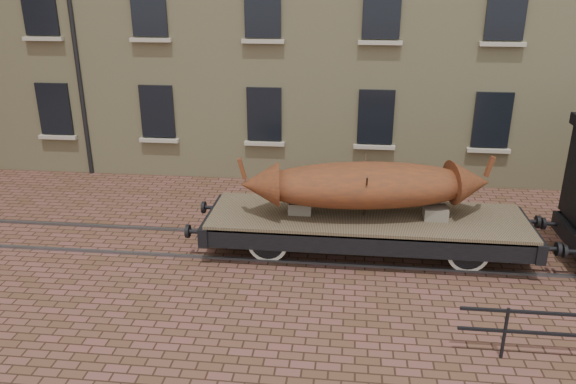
# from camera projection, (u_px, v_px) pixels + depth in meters

# --- Properties ---
(ground) EXTENTS (90.00, 90.00, 0.00)m
(ground) POSITION_uv_depth(u_px,v_px,m) (336.00, 251.00, 13.69)
(ground) COLOR #513422
(rail_track) EXTENTS (30.00, 1.52, 0.06)m
(rail_track) POSITION_uv_depth(u_px,v_px,m) (336.00, 250.00, 13.68)
(rail_track) COLOR #59595E
(rail_track) RESTS_ON ground
(flatcar_wagon) EXTENTS (8.38, 2.27, 1.27)m
(flatcar_wagon) POSITION_uv_depth(u_px,v_px,m) (366.00, 223.00, 13.33)
(flatcar_wagon) COLOR brown
(flatcar_wagon) RESTS_ON ground
(iron_boat) EXTENTS (5.87, 2.31, 1.44)m
(iron_boat) POSITION_uv_depth(u_px,v_px,m) (366.00, 185.00, 13.00)
(iron_boat) COLOR brown
(iron_boat) RESTS_ON flatcar_wagon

